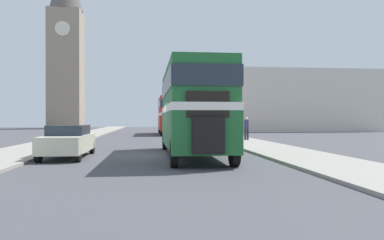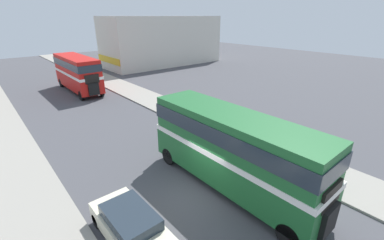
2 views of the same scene
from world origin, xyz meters
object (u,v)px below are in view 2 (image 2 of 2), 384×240
(double_decker_bus, at_px, (232,146))
(bus_distant, at_px, (77,71))
(car_parked_near, at_px, (133,229))
(pedestrian_walking, at_px, (184,100))

(double_decker_bus, xyz_separation_m, bus_distant, (0.32, 24.35, 0.00))
(double_decker_bus, bearing_deg, car_parked_near, -179.78)
(bus_distant, relative_size, pedestrian_walking, 5.34)
(double_decker_bus, height_order, pedestrian_walking, double_decker_bus)
(bus_distant, xyz_separation_m, car_parked_near, (-6.04, -24.37, -1.68))
(bus_distant, distance_m, pedestrian_walking, 14.64)
(double_decker_bus, height_order, bus_distant, bus_distant)
(double_decker_bus, xyz_separation_m, pedestrian_walking, (5.49, 10.72, -1.33))
(double_decker_bus, relative_size, bus_distant, 1.06)
(car_parked_near, bearing_deg, pedestrian_walking, 43.76)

